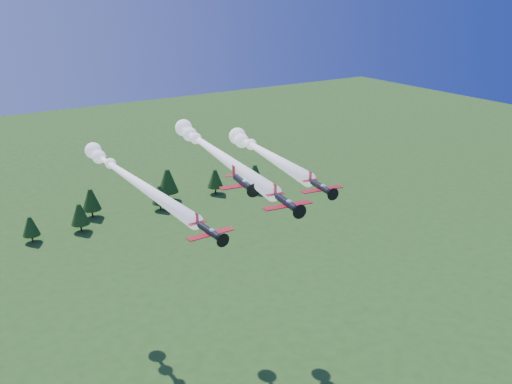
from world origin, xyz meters
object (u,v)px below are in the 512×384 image
plane_lead (213,150)px  plane_left (128,176)px  plane_slot (243,183)px  plane_right (261,151)px

plane_lead → plane_left: bearing=145.2°
plane_lead → plane_slot: bearing=-94.2°
plane_right → plane_slot: 21.77m
plane_left → plane_lead: bearing=-44.6°
plane_slot → plane_left: bearing=116.0°
plane_slot → plane_right: bearing=57.5°
plane_lead → plane_left: size_ratio=0.92×
plane_lead → plane_right: size_ratio=1.32×
plane_left → plane_right: size_ratio=1.43×
plane_lead → plane_left: plane_lead is taller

